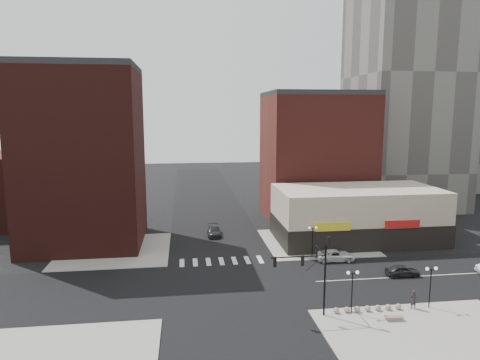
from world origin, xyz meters
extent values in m
plane|color=black|center=(0.00, 0.00, 0.00)|extent=(240.00, 240.00, 0.00)
cube|color=black|center=(0.00, 0.00, 0.01)|extent=(200.00, 14.00, 0.02)
cube|color=black|center=(0.00, 0.00, 0.01)|extent=(14.00, 200.00, 0.02)
cube|color=gray|center=(-14.50, 14.50, 0.06)|extent=(15.00, 15.00, 0.12)
cube|color=gray|center=(14.50, 14.50, 0.06)|extent=(15.00, 15.00, 0.12)
cube|color=gray|center=(16.00, -14.00, 0.06)|extent=(18.00, 14.00, 0.12)
cube|color=#3D1713|center=(-19.00, 18.50, 12.50)|extent=(16.00, 15.00, 25.00)
cube|color=#3D1713|center=(-32.00, 34.00, 6.00)|extent=(20.00, 18.00, 12.00)
cube|color=maroon|center=(19.00, 29.50, 11.00)|extent=(18.00, 15.00, 22.00)
cube|color=#47443F|center=(60.00, 56.00, 41.00)|extent=(18.00, 18.00, 82.00)
cube|color=#C4B39B|center=(21.00, 15.00, 4.00)|extent=(24.00, 12.00, 8.00)
cube|color=black|center=(21.00, 15.00, 1.70)|extent=(24.20, 12.20, 3.40)
cylinder|color=black|center=(8.20, -8.20, 3.50)|extent=(0.18, 0.18, 7.00)
cylinder|color=black|center=(5.60, -8.20, 6.00)|extent=(5.20, 0.11, 0.11)
cylinder|color=black|center=(7.20, -8.20, 5.30)|extent=(1.72, 0.06, 1.46)
cylinder|color=black|center=(8.20, -6.70, 6.00)|extent=(0.11, 3.00, 0.11)
cube|color=black|center=(3.40, -8.20, 5.60)|extent=(0.28, 0.18, 0.95)
sphere|color=red|center=(3.40, -8.20, 5.90)|extent=(0.16, 0.16, 0.16)
cube|color=black|center=(6.00, -8.20, 5.60)|extent=(0.28, 0.18, 0.95)
sphere|color=red|center=(6.00, -8.20, 5.90)|extent=(0.16, 0.16, 0.16)
cube|color=black|center=(8.20, -5.40, 5.60)|extent=(0.18, 0.28, 0.95)
sphere|color=red|center=(8.20, -5.40, 5.90)|extent=(0.16, 0.16, 0.16)
cube|color=black|center=(8.45, -8.20, 7.30)|extent=(0.28, 0.18, 0.95)
sphere|color=red|center=(8.45, -8.20, 7.60)|extent=(0.16, 0.16, 0.16)
cylinder|color=black|center=(11.00, -8.00, 2.12)|extent=(0.11, 0.11, 4.00)
cylinder|color=black|center=(11.00, -8.00, 4.02)|extent=(0.90, 0.06, 0.06)
sphere|color=white|center=(10.55, -8.00, 4.12)|extent=(0.32, 0.32, 0.32)
sphere|color=white|center=(11.45, -8.00, 4.12)|extent=(0.32, 0.32, 0.32)
cylinder|color=black|center=(19.00, -8.00, 2.12)|extent=(0.11, 0.11, 4.00)
cylinder|color=black|center=(19.00, -8.00, 4.02)|extent=(0.90, 0.06, 0.06)
sphere|color=white|center=(18.55, -8.00, 4.12)|extent=(0.32, 0.32, 0.32)
sphere|color=white|center=(19.45, -8.00, 4.12)|extent=(0.32, 0.32, 0.32)
cylinder|color=black|center=(12.00, 8.00, 2.12)|extent=(0.11, 0.11, 4.00)
cylinder|color=black|center=(12.00, 8.00, 4.02)|extent=(0.90, 0.06, 0.06)
sphere|color=white|center=(11.55, 8.00, 4.12)|extent=(0.32, 0.32, 0.32)
sphere|color=white|center=(12.45, 8.00, 4.12)|extent=(0.32, 0.32, 0.32)
sphere|color=gray|center=(9.50, -8.00, 0.40)|extent=(0.56, 0.56, 0.56)
sphere|color=gray|center=(10.55, -8.00, 0.40)|extent=(0.56, 0.56, 0.56)
sphere|color=gray|center=(11.60, -8.00, 0.40)|extent=(0.56, 0.56, 0.56)
sphere|color=gray|center=(12.65, -8.00, 0.40)|extent=(0.56, 0.56, 0.56)
sphere|color=gray|center=(13.70, -8.00, 0.40)|extent=(0.56, 0.56, 0.56)
sphere|color=gray|center=(14.75, -8.00, 0.40)|extent=(0.56, 0.56, 0.56)
sphere|color=gray|center=(15.80, -8.00, 0.40)|extent=(0.56, 0.56, 0.56)
imported|color=silver|center=(14.68, 6.50, 0.71)|extent=(5.25, 2.66, 1.42)
imported|color=black|center=(20.65, 0.33, 0.67)|extent=(4.00, 1.72, 1.35)
imported|color=black|center=(-0.24, 20.20, 0.72)|extent=(2.13, 5.01, 1.44)
imported|color=#28242A|center=(17.31, -8.00, 1.07)|extent=(0.75, 0.54, 1.91)
cube|color=#8A695F|center=(14.30, -10.06, 0.26)|extent=(1.51, 0.54, 0.28)
cube|color=#8A695F|center=(14.30, -10.06, 0.45)|extent=(1.70, 0.65, 0.11)
camera|label=1|loc=(-4.66, -44.90, 19.08)|focal=32.00mm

